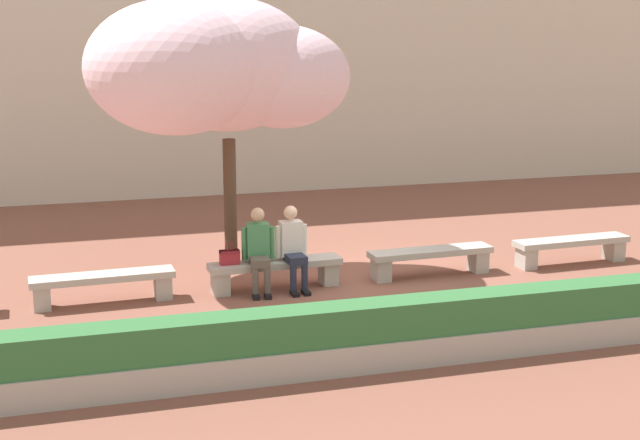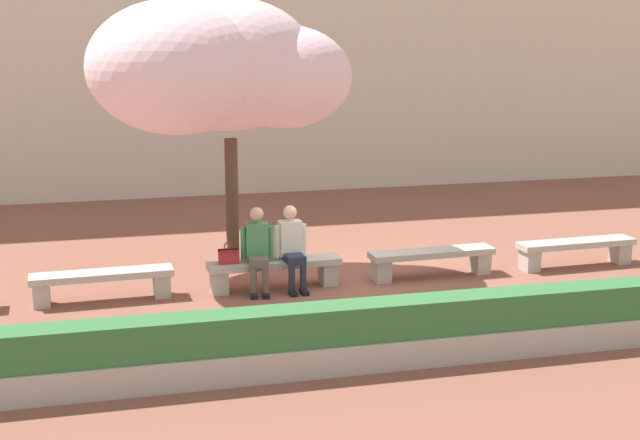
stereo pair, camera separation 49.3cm
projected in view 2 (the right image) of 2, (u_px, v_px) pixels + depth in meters
The scene contains 10 objects.
ground_plane at pixel (355, 282), 14.11m from camera, with size 100.00×100.00×0.00m, color brown.
stone_bench_near_west at pixel (102, 281), 13.11m from camera, with size 2.08×0.49×0.45m.
stone_bench_center at pixel (274, 269), 13.74m from camera, with size 2.08×0.49×0.45m.
stone_bench_near_east at pixel (432, 258), 14.36m from camera, with size 2.08×0.49×0.45m.
stone_bench_east_end at pixel (576, 248), 14.98m from camera, with size 2.08×0.49×0.45m.
person_seated_left at pixel (258, 247), 13.54m from camera, with size 0.51×0.71×1.29m.
person_seated_right at pixel (292, 244), 13.66m from camera, with size 0.51×0.70×1.29m.
handbag at pixel (229, 255), 13.50m from camera, with size 0.30×0.15×0.34m.
cherry_tree_main at pixel (217, 68), 13.97m from camera, with size 4.20×3.07×4.43m.
planter_hedge_foreground at pixel (435, 330), 10.79m from camera, with size 17.39×0.50×0.80m.
Camera 2 is at (-3.88, -13.01, 4.03)m, focal length 50.00 mm.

